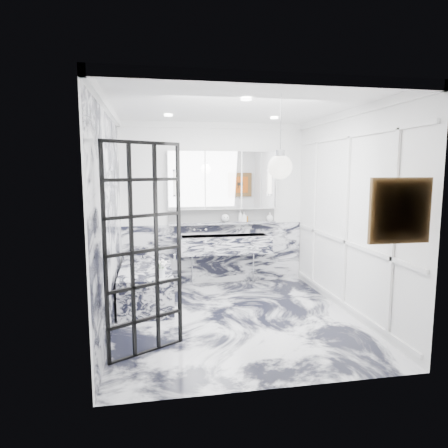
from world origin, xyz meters
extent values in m
plane|color=silver|center=(0.00, 0.00, 0.00)|extent=(3.60, 3.60, 0.00)
plane|color=white|center=(0.00, 0.00, 2.80)|extent=(3.60, 3.60, 0.00)
plane|color=white|center=(0.00, 1.80, 1.40)|extent=(3.60, 0.00, 3.60)
plane|color=white|center=(0.00, -1.80, 1.40)|extent=(3.60, 0.00, 3.60)
plane|color=white|center=(-1.60, 0.00, 1.40)|extent=(0.00, 3.60, 3.60)
plane|color=white|center=(1.60, 0.00, 1.40)|extent=(0.00, 3.60, 3.60)
cube|color=silver|center=(0.00, 1.78, 0.53)|extent=(3.18, 0.05, 1.05)
cube|color=silver|center=(-1.59, 0.00, 1.34)|extent=(0.02, 3.56, 2.68)
cube|color=white|center=(1.58, 0.00, 1.30)|extent=(0.03, 3.40, 2.30)
imported|color=#8C5919|center=(0.46, 1.71, 1.19)|extent=(0.10, 0.10, 0.20)
imported|color=#4C4C51|center=(0.53, 1.71, 1.18)|extent=(0.08, 0.08, 0.17)
imported|color=silver|center=(1.00, 1.71, 1.17)|extent=(0.16, 0.16, 0.16)
sphere|color=white|center=(0.19, 1.71, 1.17)|extent=(0.14, 0.14, 0.14)
cylinder|color=#8C5919|center=(0.59, 1.71, 1.14)|extent=(0.04, 0.04, 0.10)
cylinder|color=silver|center=(-0.96, 0.23, 0.61)|extent=(0.08, 0.08, 0.12)
cube|color=#D24E15|center=(1.20, -1.76, 1.62)|extent=(0.52, 0.05, 0.52)
sphere|color=white|center=(0.23, -1.15, 2.02)|extent=(0.25, 0.25, 0.25)
cube|color=silver|center=(0.15, 1.55, 0.73)|extent=(1.60, 0.45, 0.30)
cube|color=silver|center=(0.15, 1.72, 1.07)|extent=(1.90, 0.14, 0.04)
cube|color=white|center=(0.15, 1.78, 1.21)|extent=(1.90, 0.03, 0.23)
cube|color=white|center=(0.15, 1.73, 1.82)|extent=(1.90, 0.16, 1.00)
cylinder|color=white|center=(-0.67, 1.63, 1.78)|extent=(0.07, 0.07, 0.40)
cylinder|color=white|center=(0.97, 1.63, 1.78)|extent=(0.07, 0.07, 0.40)
cube|color=silver|center=(-1.18, 0.90, 0.28)|extent=(0.75, 1.65, 0.55)
camera|label=1|loc=(-1.07, -5.09, 1.99)|focal=32.00mm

